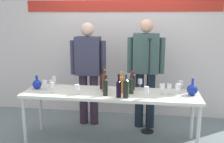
{
  "coord_description": "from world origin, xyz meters",
  "views": [
    {
      "loc": [
        0.57,
        -3.69,
        1.84
      ],
      "look_at": [
        0.0,
        0.15,
        1.03
      ],
      "focal_mm": 43.86,
      "sensor_mm": 36.0,
      "label": 1
    }
  ],
  "objects_px": {
    "wine_bottle_7": "(119,88)",
    "wine_glass_right_0": "(140,82)",
    "wine_glass_right_1": "(178,87)",
    "presenter_right": "(146,67)",
    "wine_bottle_4": "(121,84)",
    "decanter_blue_right": "(192,90)",
    "wine_glass_right_5": "(181,83)",
    "decanter_blue_left": "(37,84)",
    "wine_bottle_0": "(105,86)",
    "wine_glass_left_1": "(45,83)",
    "wine_bottle_6": "(131,85)",
    "wine_glass_right_4": "(170,87)",
    "wine_glass_left_3": "(77,87)",
    "presenter_left": "(88,67)",
    "wine_glass_left_2": "(52,83)",
    "microphone_stand": "(148,102)",
    "wine_bottle_2": "(102,81)",
    "wine_glass_left_4": "(54,79)",
    "wine_bottle_3": "(105,82)",
    "wine_bottle_5": "(132,81)",
    "wine_glass_right_3": "(162,86)",
    "wine_bottle_1": "(126,88)",
    "display_table": "(110,96)",
    "wine_glass_right_2": "(146,90)",
    "wine_glass_left_0": "(53,85)"
  },
  "relations": [
    {
      "from": "wine_bottle_7",
      "to": "wine_glass_right_0",
      "type": "distance_m",
      "value": 0.51
    },
    {
      "from": "wine_glass_right_1",
      "to": "presenter_right",
      "type": "bearing_deg",
      "value": 126.08
    },
    {
      "from": "wine_bottle_4",
      "to": "decanter_blue_right",
      "type": "bearing_deg",
      "value": 2.56
    },
    {
      "from": "decanter_blue_right",
      "to": "wine_glass_right_5",
      "type": "relative_size",
      "value": 1.64
    },
    {
      "from": "decanter_blue_left",
      "to": "wine_bottle_0",
      "type": "height_order",
      "value": "wine_bottle_0"
    },
    {
      "from": "decanter_blue_right",
      "to": "wine_glass_left_1",
      "type": "relative_size",
      "value": 1.66
    },
    {
      "from": "wine_bottle_6",
      "to": "wine_glass_right_1",
      "type": "relative_size",
      "value": 1.92
    },
    {
      "from": "wine_glass_right_4",
      "to": "wine_glass_left_1",
      "type": "bearing_deg",
      "value": -178.57
    },
    {
      "from": "decanter_blue_left",
      "to": "wine_glass_right_5",
      "type": "relative_size",
      "value": 1.42
    },
    {
      "from": "wine_glass_left_1",
      "to": "wine_glass_left_3",
      "type": "xyz_separation_m",
      "value": [
        0.54,
        -0.18,
        0.01
      ]
    },
    {
      "from": "presenter_left",
      "to": "wine_bottle_7",
      "type": "distance_m",
      "value": 1.05
    },
    {
      "from": "wine_glass_left_2",
      "to": "microphone_stand",
      "type": "bearing_deg",
      "value": 15.77
    },
    {
      "from": "wine_bottle_2",
      "to": "wine_glass_left_1",
      "type": "bearing_deg",
      "value": -169.33
    },
    {
      "from": "wine_glass_left_4",
      "to": "presenter_right",
      "type": "bearing_deg",
      "value": 17.13
    },
    {
      "from": "presenter_right",
      "to": "wine_glass_left_4",
      "type": "distance_m",
      "value": 1.45
    },
    {
      "from": "wine_bottle_2",
      "to": "wine_glass_right_4",
      "type": "relative_size",
      "value": 2.11
    },
    {
      "from": "wine_bottle_0",
      "to": "wine_glass_right_5",
      "type": "relative_size",
      "value": 2.1
    },
    {
      "from": "decanter_blue_left",
      "to": "wine_bottle_3",
      "type": "height_order",
      "value": "wine_bottle_3"
    },
    {
      "from": "wine_bottle_0",
      "to": "wine_bottle_7",
      "type": "relative_size",
      "value": 0.94
    },
    {
      "from": "wine_bottle_4",
      "to": "wine_glass_right_5",
      "type": "distance_m",
      "value": 0.88
    },
    {
      "from": "wine_bottle_3",
      "to": "wine_glass_left_2",
      "type": "relative_size",
      "value": 2.31
    },
    {
      "from": "wine_glass_left_2",
      "to": "wine_bottle_5",
      "type": "bearing_deg",
      "value": 7.82
    },
    {
      "from": "presenter_left",
      "to": "wine_glass_right_1",
      "type": "xyz_separation_m",
      "value": [
        1.4,
        -0.63,
        -0.11
      ]
    },
    {
      "from": "wine_bottle_5",
      "to": "decanter_blue_left",
      "type": "bearing_deg",
      "value": -173.74
    },
    {
      "from": "wine_bottle_5",
      "to": "wine_glass_right_3",
      "type": "distance_m",
      "value": 0.46
    },
    {
      "from": "wine_bottle_1",
      "to": "wine_bottle_3",
      "type": "distance_m",
      "value": 0.41
    },
    {
      "from": "wine_glass_left_3",
      "to": "wine_bottle_5",
      "type": "bearing_deg",
      "value": 26.37
    },
    {
      "from": "display_table",
      "to": "wine_glass_right_1",
      "type": "height_order",
      "value": "wine_glass_right_1"
    },
    {
      "from": "wine_glass_right_3",
      "to": "wine_bottle_5",
      "type": "bearing_deg",
      "value": 157.42
    },
    {
      "from": "wine_glass_right_0",
      "to": "microphone_stand",
      "type": "bearing_deg",
      "value": 57.16
    },
    {
      "from": "wine_bottle_2",
      "to": "wine_bottle_5",
      "type": "bearing_deg",
      "value": 2.94
    },
    {
      "from": "wine_bottle_5",
      "to": "wine_glass_right_4",
      "type": "distance_m",
      "value": 0.55
    },
    {
      "from": "wine_bottle_0",
      "to": "wine_bottle_3",
      "type": "distance_m",
      "value": 0.19
    },
    {
      "from": "decanter_blue_right",
      "to": "wine_glass_left_3",
      "type": "height_order",
      "value": "decanter_blue_right"
    },
    {
      "from": "wine_bottle_2",
      "to": "wine_glass_right_2",
      "type": "relative_size",
      "value": 1.84
    },
    {
      "from": "decanter_blue_right",
      "to": "wine_bottle_2",
      "type": "distance_m",
      "value": 1.28
    },
    {
      "from": "wine_glass_right_0",
      "to": "wine_glass_right_1",
      "type": "xyz_separation_m",
      "value": [
        0.52,
        -0.22,
        0.0
      ]
    },
    {
      "from": "wine_bottle_3",
      "to": "wine_glass_right_1",
      "type": "height_order",
      "value": "wine_bottle_3"
    },
    {
      "from": "decanter_blue_right",
      "to": "wine_glass_right_5",
      "type": "distance_m",
      "value": 0.27
    },
    {
      "from": "wine_glass_left_3",
      "to": "wine_glass_right_0",
      "type": "bearing_deg",
      "value": 25.73
    },
    {
      "from": "wine_glass_left_0",
      "to": "wine_glass_right_4",
      "type": "distance_m",
      "value": 1.64
    },
    {
      "from": "wine_bottle_1",
      "to": "wine_glass_left_0",
      "type": "relative_size",
      "value": 2.09
    },
    {
      "from": "wine_bottle_0",
      "to": "microphone_stand",
      "type": "height_order",
      "value": "microphone_stand"
    },
    {
      "from": "wine_glass_right_4",
      "to": "microphone_stand",
      "type": "bearing_deg",
      "value": 128.24
    },
    {
      "from": "wine_bottle_3",
      "to": "wine_glass_right_0",
      "type": "xyz_separation_m",
      "value": [
        0.49,
        0.2,
        -0.03
      ]
    },
    {
      "from": "wine_bottle_1",
      "to": "wine_bottle_6",
      "type": "xyz_separation_m",
      "value": [
        0.05,
        0.21,
        -0.01
      ]
    },
    {
      "from": "display_table",
      "to": "wine_glass_left_1",
      "type": "bearing_deg",
      "value": 179.18
    },
    {
      "from": "wine_glass_right_0",
      "to": "microphone_stand",
      "type": "xyz_separation_m",
      "value": [
        0.13,
        0.19,
        -0.36
      ]
    },
    {
      "from": "wine_bottle_0",
      "to": "wine_bottle_7",
      "type": "bearing_deg",
      "value": -17.5
    },
    {
      "from": "wine_bottle_0",
      "to": "wine_glass_right_4",
      "type": "distance_m",
      "value": 0.89
    }
  ]
}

